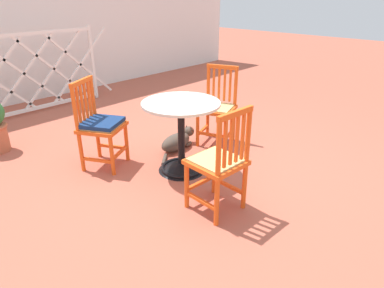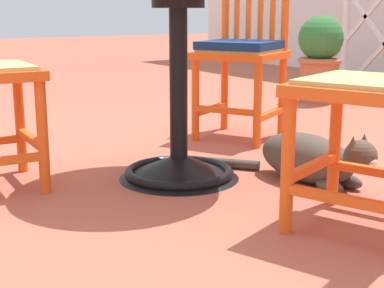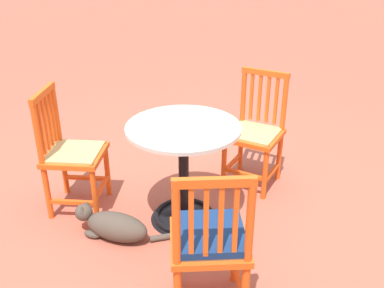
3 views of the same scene
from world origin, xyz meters
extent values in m
plane|color=#AD5642|center=(0.00, 0.00, 0.00)|extent=(24.00, 24.00, 0.00)
cylinder|color=white|center=(-1.87, 3.04, 0.60)|extent=(0.06, 0.06, 1.20)
cube|color=white|center=(-1.64, 3.04, 0.60)|extent=(1.09, 0.02, 1.09)
cube|color=white|center=(-1.64, 3.04, 0.60)|extent=(1.09, 0.02, 1.09)
cone|color=black|center=(-0.01, 0.11, 0.05)|extent=(0.48, 0.48, 0.10)
torus|color=black|center=(-0.01, 0.11, 0.03)|extent=(0.44, 0.44, 0.04)
cylinder|color=black|center=(-0.01, 0.11, 0.37)|extent=(0.07, 0.07, 0.66)
cylinder|color=black|center=(-0.01, 0.11, 0.68)|extent=(0.20, 0.20, 0.04)
cylinder|color=#EA5619|center=(-0.45, -0.39, 0.23)|extent=(0.04, 0.04, 0.45)
cylinder|color=#EA5619|center=(-0.11, -0.41, 0.23)|extent=(0.04, 0.04, 0.45)
cube|color=#EA5619|center=(-0.28, -0.40, 0.17)|extent=(0.34, 0.05, 0.03)
cylinder|color=#EA5619|center=(0.66, 0.07, 0.23)|extent=(0.04, 0.04, 0.45)
cylinder|color=#EA5619|center=(0.54, 0.39, 0.23)|extent=(0.04, 0.04, 0.45)
cube|color=#EA5619|center=(0.82, 0.13, 0.14)|extent=(0.33, 0.14, 0.03)
cube|color=#EA5619|center=(0.70, 0.45, 0.14)|extent=(0.33, 0.14, 0.03)
cube|color=#EA5619|center=(0.60, 0.23, 0.17)|extent=(0.14, 0.33, 0.03)
cube|color=#EA5619|center=(0.76, 0.29, 0.43)|extent=(0.51, 0.51, 0.04)
cube|color=tan|center=(0.76, 0.29, 0.45)|extent=(0.45, 0.45, 0.02)
cylinder|color=#EA5619|center=(-0.25, 0.70, 0.23)|extent=(0.04, 0.04, 0.45)
cylinder|color=#EA5619|center=(-0.55, 0.54, 0.23)|extent=(0.04, 0.04, 0.45)
cylinder|color=#EA5619|center=(-0.41, 1.00, 0.46)|extent=(0.04, 0.04, 0.91)
cylinder|color=#EA5619|center=(-0.71, 0.84, 0.46)|extent=(0.04, 0.04, 0.91)
cube|color=#EA5619|center=(-0.33, 0.85, 0.14)|extent=(0.19, 0.31, 0.03)
cube|color=#EA5619|center=(-0.63, 0.69, 0.14)|extent=(0.19, 0.31, 0.03)
cube|color=#EA5619|center=(-0.40, 0.62, 0.17)|extent=(0.31, 0.19, 0.03)
cube|color=#EA5619|center=(-0.48, 0.77, 0.43)|extent=(0.54, 0.54, 0.04)
cube|color=tan|center=(-0.48, 0.77, 0.45)|extent=(0.47, 0.47, 0.02)
cube|color=#EA5619|center=(-0.47, 0.97, 0.68)|extent=(0.03, 0.03, 0.39)
cube|color=#EA5619|center=(-0.53, 0.94, 0.68)|extent=(0.03, 0.03, 0.39)
cube|color=#EA5619|center=(-0.59, 0.90, 0.68)|extent=(0.03, 0.03, 0.39)
cube|color=#EA5619|center=(-0.65, 0.87, 0.68)|extent=(0.03, 0.03, 0.39)
cube|color=navy|center=(-0.48, 0.77, 0.48)|extent=(0.49, 0.49, 0.04)
ellipsoid|color=#4C4238|center=(0.29, 0.50, 0.10)|extent=(0.46, 0.24, 0.19)
ellipsoid|color=silver|center=(0.39, 0.51, 0.08)|extent=(0.19, 0.16, 0.14)
sphere|color=#4C4238|center=(0.54, 0.52, 0.15)|extent=(0.12, 0.12, 0.12)
ellipsoid|color=silver|center=(0.59, 0.53, 0.14)|extent=(0.05, 0.06, 0.04)
cone|color=#4C4238|center=(0.53, 0.56, 0.20)|extent=(0.04, 0.04, 0.04)
cone|color=#4C4238|center=(0.53, 0.49, 0.20)|extent=(0.04, 0.04, 0.04)
ellipsoid|color=#4C4238|center=(0.45, 0.57, 0.03)|extent=(0.12, 0.07, 0.05)
ellipsoid|color=#4C4238|center=(0.46, 0.46, 0.03)|extent=(0.12, 0.07, 0.05)
cylinder|color=#4C4238|center=(-0.01, 0.38, 0.02)|extent=(0.19, 0.17, 0.04)
cylinder|color=#B25B3D|center=(-1.14, 1.99, 0.16)|extent=(0.28, 0.28, 0.32)
torus|color=#B25B3D|center=(-1.14, 1.99, 0.30)|extent=(0.32, 0.32, 0.04)
sphere|color=#2D6B33|center=(-1.14, 1.99, 0.46)|extent=(0.32, 0.32, 0.32)
camera|label=1|loc=(-2.21, -2.08, 1.70)|focal=31.81mm
camera|label=2|loc=(1.90, -1.07, 0.66)|focal=54.46mm
camera|label=3|loc=(-1.17, 2.45, 1.89)|focal=41.07mm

